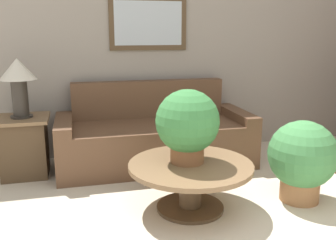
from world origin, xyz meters
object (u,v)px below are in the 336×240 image
coffee_table (190,176)px  couch_main (155,138)px  table_lamp (18,77)px  side_table (25,146)px  potted_plant_on_table (187,124)px  potted_plant_floor (302,158)px

coffee_table → couch_main: bearing=92.6°
couch_main → table_lamp: bearing=-179.1°
side_table → table_lamp: bearing=90.0°
potted_plant_on_table → side_table: bearing=141.7°
coffee_table → side_table: (-1.48, 1.20, 0.02)m
side_table → potted_plant_on_table: potted_plant_on_table is taller
potted_plant_on_table → potted_plant_floor: 1.11m
potted_plant_on_table → potted_plant_floor: size_ratio=0.84×
couch_main → coffee_table: bearing=-87.4°
potted_plant_on_table → potted_plant_floor: (1.05, -0.12, -0.35)m
coffee_table → potted_plant_floor: potted_plant_floor is taller
table_lamp → coffee_table: bearing=-39.0°
couch_main → potted_plant_on_table: size_ratio=3.49×
potted_plant_on_table → potted_plant_floor: bearing=-6.4°
coffee_table → potted_plant_floor: bearing=-4.1°
couch_main → side_table: couch_main is taller
coffee_table → table_lamp: bearing=141.0°
couch_main → table_lamp: 1.61m
couch_main → potted_plant_floor: bearing=-50.1°
potted_plant_floor → potted_plant_on_table: bearing=173.6°
coffee_table → table_lamp: (-1.48, 1.20, 0.76)m
side_table → coffee_table: bearing=-39.0°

